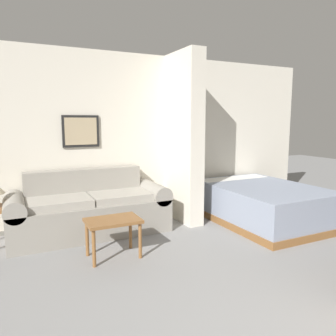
# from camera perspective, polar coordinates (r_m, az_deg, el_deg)

# --- Properties ---
(wall_back) EXTENTS (6.21, 0.16, 2.60)m
(wall_back) POSITION_cam_1_polar(r_m,az_deg,el_deg) (5.38, -3.72, 5.28)
(wall_back) COLOR silver
(wall_back) RESTS_ON ground_plane
(wall_partition_pillar) EXTENTS (0.24, 0.87, 2.60)m
(wall_partition_pillar) POSITION_cam_1_polar(r_m,az_deg,el_deg) (5.11, 2.72, 5.19)
(wall_partition_pillar) COLOR silver
(wall_partition_pillar) RESTS_ON ground_plane
(couch) EXTENTS (2.17, 0.84, 0.88)m
(couch) POSITION_cam_1_polar(r_m,az_deg,el_deg) (4.75, -13.48, -7.12)
(couch) COLOR gray
(couch) RESTS_ON ground_plane
(coffee_table) EXTENTS (0.61, 0.41, 0.45)m
(coffee_table) POSITION_cam_1_polar(r_m,az_deg,el_deg) (3.87, -9.55, -9.76)
(coffee_table) COLOR brown
(coffee_table) RESTS_ON ground_plane
(bed) EXTENTS (1.46, 2.01, 0.57)m
(bed) POSITION_cam_1_polar(r_m,az_deg,el_deg) (5.40, 16.01, -5.85)
(bed) COLOR brown
(bed) RESTS_ON ground_plane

